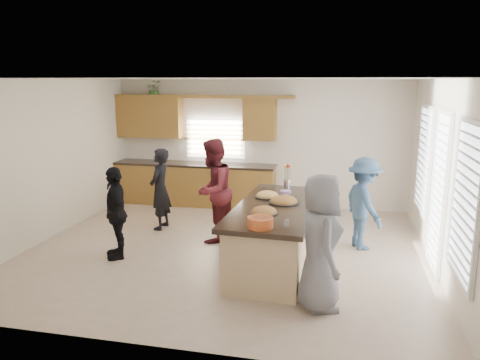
% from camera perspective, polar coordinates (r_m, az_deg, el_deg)
% --- Properties ---
extents(floor, '(6.50, 6.50, 0.00)m').
position_cam_1_polar(floor, '(7.93, -1.65, -8.45)').
color(floor, '#CAB096').
rests_on(floor, ground).
extents(room_shell, '(6.52, 6.02, 2.81)m').
position_cam_1_polar(room_shell, '(7.48, -1.74, 5.32)').
color(room_shell, silver).
rests_on(room_shell, ground).
extents(back_cabinetry, '(4.08, 0.66, 2.46)m').
position_cam_1_polar(back_cabinetry, '(10.63, -5.78, 1.89)').
color(back_cabinetry, olive).
rests_on(back_cabinetry, ground).
extents(right_wall_glazing, '(0.06, 4.00, 2.25)m').
position_cam_1_polar(right_wall_glazing, '(7.34, 23.17, -0.20)').
color(right_wall_glazing, white).
rests_on(right_wall_glazing, ground).
extents(island, '(1.27, 2.75, 0.95)m').
position_cam_1_polar(island, '(7.16, 4.42, -6.91)').
color(island, '#D0B081').
rests_on(island, ground).
extents(platter_front, '(0.39, 0.39, 0.16)m').
position_cam_1_polar(platter_front, '(6.54, 2.96, -3.93)').
color(platter_front, black).
rests_on(platter_front, island).
extents(platter_mid, '(0.46, 0.46, 0.19)m').
position_cam_1_polar(platter_mid, '(7.12, 5.37, -2.63)').
color(platter_mid, black).
rests_on(platter_mid, island).
extents(platter_back, '(0.40, 0.40, 0.16)m').
position_cam_1_polar(platter_back, '(7.44, 3.36, -1.96)').
color(platter_back, black).
rests_on(platter_back, island).
extents(salad_bowl, '(0.33, 0.33, 0.14)m').
position_cam_1_polar(salad_bowl, '(5.93, 2.49, -5.13)').
color(salad_bowl, '#D65A27').
rests_on(salad_bowl, island).
extents(clear_cup, '(0.08, 0.08, 0.09)m').
position_cam_1_polar(clear_cup, '(6.02, 5.70, -5.23)').
color(clear_cup, white).
rests_on(clear_cup, island).
extents(plate_stack, '(0.19, 0.19, 0.05)m').
position_cam_1_polar(plate_stack, '(7.74, 5.59, -1.48)').
color(plate_stack, '#A383BE').
rests_on(plate_stack, island).
extents(flower_vase, '(0.14, 0.14, 0.43)m').
position_cam_1_polar(flower_vase, '(8.06, 5.79, 0.52)').
color(flower_vase, silver).
rests_on(flower_vase, island).
extents(potted_plant, '(0.42, 0.40, 0.37)m').
position_cam_1_polar(potted_plant, '(10.86, -10.42, 10.85)').
color(potted_plant, '#41742E').
rests_on(potted_plant, back_cabinetry).
extents(woman_left_back, '(0.38, 0.57, 1.54)m').
position_cam_1_polar(woman_left_back, '(8.93, -9.70, -1.10)').
color(woman_left_back, black).
rests_on(woman_left_back, ground).
extents(woman_left_mid, '(0.82, 0.98, 1.81)m').
position_cam_1_polar(woman_left_mid, '(8.13, -3.35, -1.29)').
color(woman_left_mid, '#5B1B21').
rests_on(woman_left_mid, ground).
extents(woman_left_front, '(0.74, 0.93, 1.47)m').
position_cam_1_polar(woman_left_front, '(7.63, -14.89, -3.86)').
color(woman_left_front, black).
rests_on(woman_left_front, ground).
extents(woman_right_back, '(0.95, 1.15, 1.55)m').
position_cam_1_polar(woman_right_back, '(8.03, 14.86, -2.80)').
color(woman_right_back, '#304B69').
rests_on(woman_right_back, ground).
extents(woman_right_front, '(0.76, 0.95, 1.70)m').
position_cam_1_polar(woman_right_front, '(5.81, 9.76, -7.52)').
color(woman_right_front, slate).
rests_on(woman_right_front, ground).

